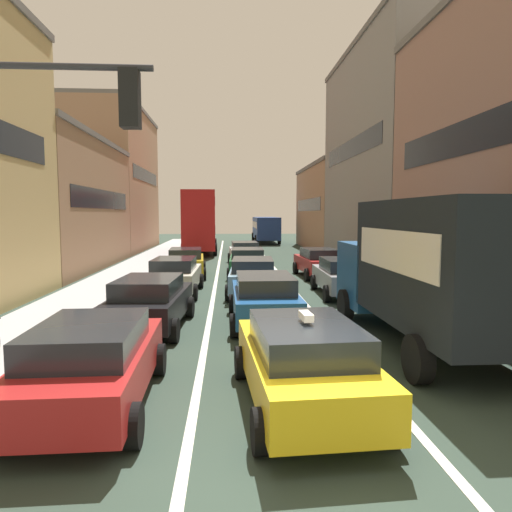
{
  "coord_description": "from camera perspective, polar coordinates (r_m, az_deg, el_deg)",
  "views": [
    {
      "loc": [
        -1.12,
        -6.08,
        3.26
      ],
      "look_at": [
        0.0,
        12.0,
        1.6
      ],
      "focal_mm": 32.23,
      "sensor_mm": 36.0,
      "label": 1
    }
  ],
  "objects": [
    {
      "name": "sedan_centre_lane_second",
      "position": [
        13.59,
        1.04,
        -5.2
      ],
      "size": [
        2.09,
        4.31,
        1.49
      ],
      "rotation": [
        0.0,
        0.0,
        1.58
      ],
      "color": "#194C8C",
      "rests_on": "ground"
    },
    {
      "name": "ground_plane",
      "position": [
        6.99,
        6.6,
        -22.58
      ],
      "size": [
        140.0,
        140.0,
        0.0
      ],
      "primitive_type": "plane",
      "color": "#2D3C32"
    },
    {
      "name": "taxi_centre_lane_front",
      "position": [
        7.93,
        5.92,
        -12.87
      ],
      "size": [
        2.28,
        4.4,
        1.66
      ],
      "rotation": [
        0.0,
        0.0,
        1.63
      ],
      "color": "yellow",
      "rests_on": "ground"
    },
    {
      "name": "sedan_left_lane_third",
      "position": [
        18.94,
        -10.04,
        -2.32
      ],
      "size": [
        2.14,
        4.34,
        1.49
      ],
      "rotation": [
        0.0,
        0.0,
        1.55
      ],
      "color": "beige",
      "rests_on": "ground"
    },
    {
      "name": "bus_mid_queue_primary",
      "position": [
        39.19,
        -6.96,
        4.56
      ],
      "size": [
        3.04,
        10.57,
        5.06
      ],
      "rotation": [
        0.0,
        0.0,
        1.6
      ],
      "color": "#B21919",
      "rests_on": "ground"
    },
    {
      "name": "lane_stripe_left",
      "position": [
        26.29,
        -4.78,
        -1.9
      ],
      "size": [
        0.16,
        60.0,
        0.01
      ],
      "primitive_type": "cube",
      "color": "silver",
      "rests_on": "ground"
    },
    {
      "name": "sedan_left_lane_front",
      "position": [
        8.33,
        -19.7,
        -12.25
      ],
      "size": [
        2.14,
        4.34,
        1.49
      ],
      "rotation": [
        0.0,
        0.0,
        1.59
      ],
      "color": "#A51E1E",
      "rests_on": "ground"
    },
    {
      "name": "wagon_left_lane_second",
      "position": [
        13.37,
        -13.04,
        -5.52
      ],
      "size": [
        2.26,
        4.4,
        1.49
      ],
      "rotation": [
        0.0,
        0.0,
        1.51
      ],
      "color": "black",
      "rests_on": "ground"
    },
    {
      "name": "lane_stripe_right",
      "position": [
        26.43,
        2.61,
        -1.85
      ],
      "size": [
        0.16,
        60.0,
        0.01
      ],
      "primitive_type": "cube",
      "color": "silver",
      "rests_on": "ground"
    },
    {
      "name": "sedan_right_lane_behind_truck",
      "position": [
        18.75,
        10.76,
        -2.41
      ],
      "size": [
        2.14,
        4.34,
        1.49
      ],
      "rotation": [
        0.0,
        0.0,
        1.55
      ],
      "color": "gray",
      "rests_on": "ground"
    },
    {
      "name": "traffic_light_pole",
      "position": [
        7.84,
        -29.03,
        8.66
      ],
      "size": [
        3.58,
        0.38,
        5.5
      ],
      "color": "#2D2D33",
      "rests_on": "ground"
    },
    {
      "name": "sidewalk_left",
      "position": [
        26.86,
        -15.51,
        -1.78
      ],
      "size": [
        2.6,
        64.0,
        0.14
      ],
      "primitive_type": "cube",
      "color": "#A4A4A4",
      "rests_on": "ground"
    },
    {
      "name": "building_row_left",
      "position": [
        30.93,
        -24.42,
        8.67
      ],
      "size": [
        7.2,
        43.9,
        12.48
      ],
      "rotation": [
        0.0,
        0.0,
        1.57
      ],
      "color": "tan",
      "rests_on": "ground"
    },
    {
      "name": "sedan_left_lane_fourth",
      "position": [
        24.16,
        -8.69,
        -0.68
      ],
      "size": [
        2.26,
        4.39,
        1.49
      ],
      "rotation": [
        0.0,
        0.0,
        1.63
      ],
      "color": "#B29319",
      "rests_on": "ground"
    },
    {
      "name": "bus_far_queue_secondary",
      "position": [
        52.62,
        1.2,
        3.59
      ],
      "size": [
        2.87,
        10.52,
        2.9
      ],
      "rotation": [
        0.0,
        0.0,
        1.56
      ],
      "color": "navy",
      "rests_on": "ground"
    },
    {
      "name": "wagon_right_lane_far",
      "position": [
        23.94,
        7.81,
        -0.72
      ],
      "size": [
        2.23,
        4.38,
        1.49
      ],
      "rotation": [
        0.0,
        0.0,
        1.62
      ],
      "color": "#A51E1E",
      "rests_on": "ground"
    },
    {
      "name": "removalist_box_truck",
      "position": [
        11.82,
        20.53,
        -1.34
      ],
      "size": [
        2.75,
        7.72,
        3.58
      ],
      "rotation": [
        0.0,
        0.0,
        1.58
      ],
      "color": "navy",
      "rests_on": "ground"
    },
    {
      "name": "coupe_centre_lane_fourth",
      "position": [
        23.87,
        -1.05,
        -0.69
      ],
      "size": [
        2.18,
        4.36,
        1.49
      ],
      "rotation": [
        0.0,
        0.0,
        1.54
      ],
      "color": "#19592D",
      "rests_on": "ground"
    },
    {
      "name": "building_row_right",
      "position": [
        29.04,
        19.04,
        9.49
      ],
      "size": [
        7.2,
        43.9,
        13.43
      ],
      "rotation": [
        0.0,
        0.0,
        -1.57
      ],
      "color": "#9E7556",
      "rests_on": "ground"
    },
    {
      "name": "sedan_centre_lane_fifth",
      "position": [
        29.63,
        -1.42,
        0.46
      ],
      "size": [
        2.19,
        4.36,
        1.49
      ],
      "rotation": [
        0.0,
        0.0,
        1.61
      ],
      "color": "silver",
      "rests_on": "ground"
    },
    {
      "name": "hatchback_centre_lane_third",
      "position": [
        18.51,
        -0.42,
        -2.41
      ],
      "size": [
        2.24,
        4.39,
        1.49
      ],
      "rotation": [
        0.0,
        0.0,
        1.52
      ],
      "color": "#759EB7",
      "rests_on": "ground"
    }
  ]
}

